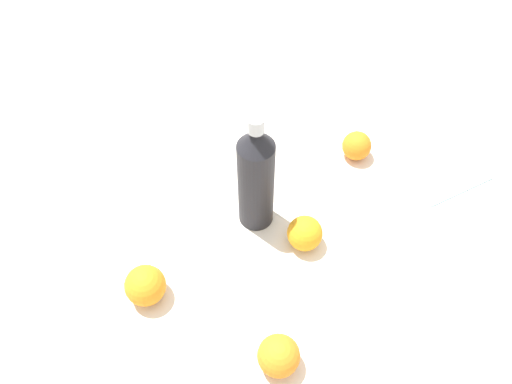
{
  "coord_description": "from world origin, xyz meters",
  "views": [
    {
      "loc": [
        -0.4,
        -0.4,
        0.85
      ],
      "look_at": [
        0.03,
        -0.01,
        0.08
      ],
      "focal_mm": 36.89,
      "sensor_mm": 36.0,
      "label": 1
    }
  ],
  "objects": [
    {
      "name": "ground_plane",
      "position": [
        0.0,
        0.0,
        0.0
      ],
      "size": [
        2.4,
        2.4,
        0.0
      ],
      "primitive_type": "plane",
      "color": "silver"
    },
    {
      "name": "water_bottle",
      "position": [
        0.03,
        -0.01,
        0.12
      ],
      "size": [
        0.07,
        0.07,
        0.27
      ],
      "rotation": [
        0.0,
        0.0,
        4.53
      ],
      "color": "black",
      "rests_on": "ground_plane"
    },
    {
      "name": "orange_0",
      "position": [
        0.29,
        -0.06,
        0.03
      ],
      "size": [
        0.06,
        0.06,
        0.06
      ],
      "primitive_type": "sphere",
      "color": "orange",
      "rests_on": "ground_plane"
    },
    {
      "name": "orange_1",
      "position": [
        -0.16,
        -0.23,
        0.03
      ],
      "size": [
        0.07,
        0.07,
        0.07
      ],
      "primitive_type": "sphere",
      "color": "orange",
      "rests_on": "ground_plane"
    },
    {
      "name": "orange_2",
      "position": [
        -0.22,
        0.02,
        0.04
      ],
      "size": [
        0.07,
        0.07,
        0.07
      ],
      "primitive_type": "sphere",
      "color": "orange",
      "rests_on": "ground_plane"
    },
    {
      "name": "orange_3",
      "position": [
        0.05,
        -0.11,
        0.03
      ],
      "size": [
        0.07,
        0.07,
        0.07
      ],
      "primitive_type": "sphere",
      "color": "orange",
      "rests_on": "ground_plane"
    },
    {
      "name": "folded_napkin",
      "position": [
        0.38,
        -0.22,
        0.0
      ],
      "size": [
        0.2,
        0.18,
        0.01
      ],
      "primitive_type": "cube",
      "rotation": [
        0.0,
        0.0,
        -0.36
      ],
      "color": "#99BFD8",
      "rests_on": "ground_plane"
    }
  ]
}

